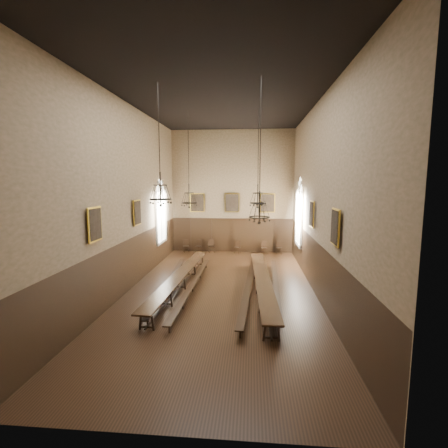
# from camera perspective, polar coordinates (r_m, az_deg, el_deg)

# --- Properties ---
(floor) EXTENTS (9.00, 18.00, 0.02)m
(floor) POSITION_cam_1_polar(r_m,az_deg,el_deg) (16.00, -0.59, -11.82)
(floor) COLOR black
(floor) RESTS_ON ground
(ceiling) EXTENTS (9.00, 18.00, 0.02)m
(ceiling) POSITION_cam_1_polar(r_m,az_deg,el_deg) (15.54, -0.64, 21.38)
(ceiling) COLOR black
(ceiling) RESTS_ON ground
(wall_back) EXTENTS (9.00, 0.02, 9.00)m
(wall_back) POSITION_cam_1_polar(r_m,az_deg,el_deg) (24.09, 1.45, 5.67)
(wall_back) COLOR #8E7257
(wall_back) RESTS_ON ground
(wall_front) EXTENTS (9.00, 0.02, 9.00)m
(wall_front) POSITION_cam_1_polar(r_m,az_deg,el_deg) (6.23, -8.58, 0.08)
(wall_front) COLOR #8E7257
(wall_front) RESTS_ON ground
(wall_left) EXTENTS (0.02, 18.00, 9.00)m
(wall_left) POSITION_cam_1_polar(r_m,az_deg,el_deg) (16.18, -16.78, 4.41)
(wall_left) COLOR #8E7257
(wall_left) RESTS_ON ground
(wall_right) EXTENTS (0.02, 18.00, 9.00)m
(wall_right) POSITION_cam_1_polar(r_m,az_deg,el_deg) (15.35, 16.44, 4.27)
(wall_right) COLOR #8E7257
(wall_right) RESTS_ON ground
(wainscot_panelling) EXTENTS (9.00, 18.00, 2.50)m
(wainscot_panelling) POSITION_cam_1_polar(r_m,az_deg,el_deg) (15.63, -0.60, -7.46)
(wainscot_panelling) COLOR black
(wainscot_panelling) RESTS_ON floor
(table_left) EXTENTS (1.19, 9.96, 0.78)m
(table_left) POSITION_cam_1_polar(r_m,az_deg,el_deg) (16.34, -7.71, -10.00)
(table_left) COLOR black
(table_left) RESTS_ON floor
(table_right) EXTENTS (1.07, 10.20, 0.79)m
(table_right) POSITION_cam_1_polar(r_m,az_deg,el_deg) (15.68, 6.74, -10.71)
(table_right) COLOR black
(table_right) RESTS_ON floor
(bench_left_outer) EXTENTS (0.88, 9.16, 0.41)m
(bench_left_outer) POSITION_cam_1_polar(r_m,az_deg,el_deg) (16.48, -9.63, -10.35)
(bench_left_outer) COLOR black
(bench_left_outer) RESTS_ON floor
(bench_left_inner) EXTENTS (0.37, 9.38, 0.42)m
(bench_left_inner) POSITION_cam_1_polar(r_m,az_deg,el_deg) (15.97, -5.53, -10.83)
(bench_left_inner) COLOR black
(bench_left_inner) RESTS_ON floor
(bench_right_inner) EXTENTS (0.84, 10.08, 0.45)m
(bench_right_inner) POSITION_cam_1_polar(r_m,az_deg,el_deg) (15.87, 4.38, -10.86)
(bench_right_inner) COLOR black
(bench_right_inner) RESTS_ON floor
(bench_right_outer) EXTENTS (0.70, 9.35, 0.42)m
(bench_right_outer) POSITION_cam_1_polar(r_m,az_deg,el_deg) (16.05, 9.08, -10.81)
(bench_right_outer) COLOR black
(bench_right_outer) RESTS_ON floor
(chair_0) EXTENTS (0.52, 0.52, 0.92)m
(chair_0) POSITION_cam_1_polar(r_m,az_deg,el_deg) (24.58, -6.64, -4.27)
(chair_0) COLOR black
(chair_0) RESTS_ON floor
(chair_1) EXTENTS (0.52, 0.52, 0.95)m
(chair_1) POSITION_cam_1_polar(r_m,az_deg,el_deg) (24.39, -4.50, -4.31)
(chair_1) COLOR black
(chair_1) RESTS_ON floor
(chair_2) EXTENTS (0.56, 0.56, 0.99)m
(chair_2) POSITION_cam_1_polar(r_m,az_deg,el_deg) (24.25, -2.20, -4.34)
(chair_2) COLOR black
(chair_2) RESTS_ON floor
(chair_4) EXTENTS (0.49, 0.49, 0.88)m
(chair_4) POSITION_cam_1_polar(r_m,az_deg,el_deg) (24.04, 2.35, -4.52)
(chair_4) COLOR black
(chair_4) RESTS_ON floor
(chair_6) EXTENTS (0.47, 0.47, 0.91)m
(chair_6) POSITION_cam_1_polar(r_m,az_deg,el_deg) (24.05, 7.09, -4.55)
(chair_6) COLOR black
(chair_6) RESTS_ON floor
(chair_7) EXTENTS (0.42, 0.42, 0.92)m
(chair_7) POSITION_cam_1_polar(r_m,az_deg,el_deg) (24.16, 9.60, -4.53)
(chair_7) COLOR black
(chair_7) RESTS_ON floor
(chandelier_back_left) EXTENTS (0.85, 0.85, 5.05)m
(chandelier_back_left) POSITION_cam_1_polar(r_m,az_deg,el_deg) (17.95, -6.17, 4.77)
(chandelier_back_left) COLOR black
(chandelier_back_left) RESTS_ON ceiling
(chandelier_back_right) EXTENTS (0.82, 0.82, 5.01)m
(chandelier_back_right) POSITION_cam_1_polar(r_m,az_deg,el_deg) (17.25, 5.94, 4.83)
(chandelier_back_right) COLOR black
(chandelier_back_right) RESTS_ON ceiling
(chandelier_front_left) EXTENTS (0.87, 0.87, 4.57)m
(chandelier_front_left) POSITION_cam_1_polar(r_m,az_deg,el_deg) (13.04, -11.11, 5.58)
(chandelier_front_left) COLOR black
(chandelier_front_left) RESTS_ON ceiling
(chandelier_front_right) EXTENTS (0.79, 0.79, 5.17)m
(chandelier_front_right) POSITION_cam_1_polar(r_m,az_deg,el_deg) (12.07, 6.25, 2.99)
(chandelier_front_right) COLOR black
(chandelier_front_right) RESTS_ON ceiling
(portrait_back_0) EXTENTS (1.10, 0.12, 1.40)m
(portrait_back_0) POSITION_cam_1_polar(r_m,az_deg,el_deg) (24.29, -4.73, 3.77)
(portrait_back_0) COLOR gold
(portrait_back_0) RESTS_ON wall_back
(portrait_back_1) EXTENTS (1.10, 0.12, 1.40)m
(portrait_back_1) POSITION_cam_1_polar(r_m,az_deg,el_deg) (24.00, 1.42, 3.75)
(portrait_back_1) COLOR gold
(portrait_back_1) RESTS_ON wall_back
(portrait_back_2) EXTENTS (1.10, 0.12, 1.40)m
(portrait_back_2) POSITION_cam_1_polar(r_m,az_deg,el_deg) (23.98, 7.65, 3.68)
(portrait_back_2) COLOR gold
(portrait_back_2) RESTS_ON wall_back
(portrait_left_0) EXTENTS (0.12, 1.00, 1.30)m
(portrait_left_0) POSITION_cam_1_polar(r_m,az_deg,el_deg) (17.12, -15.04, 1.95)
(portrait_left_0) COLOR gold
(portrait_left_0) RESTS_ON wall_left
(portrait_left_1) EXTENTS (0.12, 1.00, 1.30)m
(portrait_left_1) POSITION_cam_1_polar(r_m,az_deg,el_deg) (13.01, -21.77, -0.04)
(portrait_left_1) COLOR gold
(portrait_left_1) RESTS_ON wall_left
(portrait_right_0) EXTENTS (0.12, 1.00, 1.30)m
(portrait_right_0) POSITION_cam_1_polar(r_m,az_deg,el_deg) (16.37, 15.19, 1.69)
(portrait_right_0) COLOR gold
(portrait_right_0) RESTS_ON wall_right
(portrait_right_1) EXTENTS (0.12, 1.00, 1.30)m
(portrait_right_1) POSITION_cam_1_polar(r_m,az_deg,el_deg) (12.00, 18.99, -0.52)
(portrait_right_1) COLOR gold
(portrait_right_1) RESTS_ON wall_right
(window_right) EXTENTS (0.20, 2.20, 4.60)m
(window_right) POSITION_cam_1_polar(r_m,az_deg,el_deg) (20.82, 13.11, 2.14)
(window_right) COLOR white
(window_right) RESTS_ON wall_right
(window_left) EXTENTS (0.20, 2.20, 4.60)m
(window_left) POSITION_cam_1_polar(r_m,az_deg,el_deg) (21.43, -11.06, 2.34)
(window_left) COLOR white
(window_left) RESTS_ON wall_left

